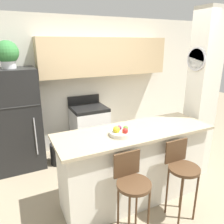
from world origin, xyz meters
The scene contains 11 objects.
ground_plane centered at (0.00, 0.00, 0.00)m, with size 14.00×14.00×0.00m, color gray.
wall_back centered at (0.15, 1.86, 1.49)m, with size 5.60×0.38×2.55m.
pillar_right centered at (1.26, 0.15, 1.28)m, with size 0.38×0.33×2.55m.
counter_bar centered at (0.00, 0.00, 0.51)m, with size 2.04×0.70×1.01m.
refrigerator centered at (-1.32, 1.57, 0.85)m, with size 0.75×0.64×1.69m.
stove_range centered at (-0.05, 1.59, 0.46)m, with size 0.64×0.61×1.07m.
bar_stool_left centered at (-0.34, -0.51, 0.65)m, with size 0.36×0.36×0.97m.
bar_stool_right centered at (0.34, -0.51, 0.65)m, with size 0.36×0.36×0.97m.
potted_plant_on_fridge centered at (-1.32, 1.57, 1.92)m, with size 0.34×0.34×0.42m.
fruit_bowl centered at (-0.23, -0.06, 1.05)m, with size 0.28×0.28×0.12m.
trash_bin centered at (-0.72, 1.36, 0.19)m, with size 0.28×0.28×0.38m.
Camera 1 is at (-1.38, -2.18, 2.07)m, focal length 35.00 mm.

